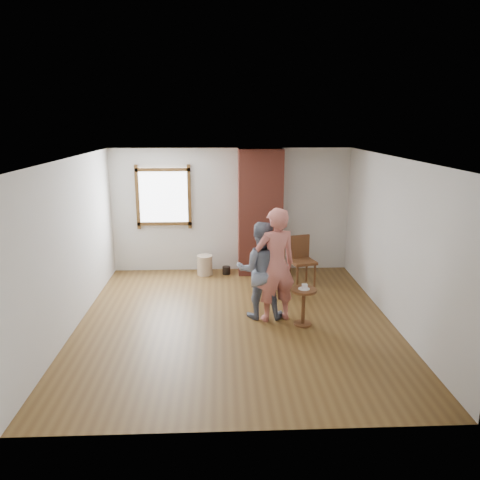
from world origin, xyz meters
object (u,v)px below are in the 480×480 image
dining_chair_left (274,265)px  person_pink (275,265)px  man (260,270)px  dining_chair_right (301,258)px  side_table (304,301)px  stoneware_crock (205,265)px

dining_chair_left → person_pink: size_ratio=0.51×
dining_chair_left → man: man is taller
dining_chair_left → man: 1.20m
man → person_pink: person_pink is taller
dining_chair_right → man: man is taller
side_table → man: size_ratio=0.38×
dining_chair_right → man: (-0.93, -1.53, 0.26)m
dining_chair_left → person_pink: 1.31m
man → person_pink: (0.23, -0.13, 0.12)m
side_table → man: 0.85m
stoneware_crock → side_table: bearing=-57.7°
stoneware_crock → person_pink: (1.20, -2.34, 0.72)m
dining_chair_left → person_pink: (-0.13, -1.25, 0.40)m
man → dining_chair_left: bearing=-104.4°
dining_chair_left → man: size_ratio=0.59×
stoneware_crock → dining_chair_right: bearing=-19.4°
dining_chair_right → side_table: dining_chair_right is taller
stoneware_crock → side_table: 3.05m
dining_chair_right → side_table: 1.92m
stoneware_crock → dining_chair_right: 2.05m
dining_chair_left → man: (-0.36, -1.11, 0.27)m
stoneware_crock → dining_chair_right: size_ratio=0.43×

